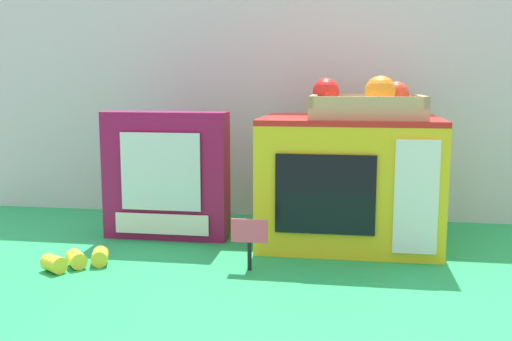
% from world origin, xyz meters
% --- Properties ---
extents(ground_plane, '(1.70, 1.70, 0.00)m').
position_xyz_m(ground_plane, '(0.00, 0.00, 0.00)').
color(ground_plane, '#219E54').
rests_on(ground_plane, ground).
extents(display_back_panel, '(1.61, 0.03, 0.64)m').
position_xyz_m(display_back_panel, '(0.00, 0.27, 0.32)').
color(display_back_panel, silver).
rests_on(display_back_panel, ground).
extents(toy_microwave, '(0.38, 0.29, 0.28)m').
position_xyz_m(toy_microwave, '(0.21, 0.02, 0.14)').
color(toy_microwave, yellow).
rests_on(toy_microwave, ground).
extents(food_groups_crate, '(0.24, 0.21, 0.09)m').
position_xyz_m(food_groups_crate, '(0.25, 0.02, 0.31)').
color(food_groups_crate, tan).
rests_on(food_groups_crate, toy_microwave).
extents(cookie_set_box, '(0.28, 0.07, 0.29)m').
position_xyz_m(cookie_set_box, '(-0.20, -0.01, 0.14)').
color(cookie_set_box, '#99144C').
rests_on(cookie_set_box, ground).
extents(price_sign, '(0.07, 0.01, 0.10)m').
position_xyz_m(price_sign, '(0.03, -0.21, 0.07)').
color(price_sign, black).
rests_on(price_sign, ground).
extents(loose_toy_banana, '(0.12, 0.11, 0.03)m').
position_xyz_m(loose_toy_banana, '(-0.30, -0.25, 0.02)').
color(loose_toy_banana, yellow).
rests_on(loose_toy_banana, ground).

